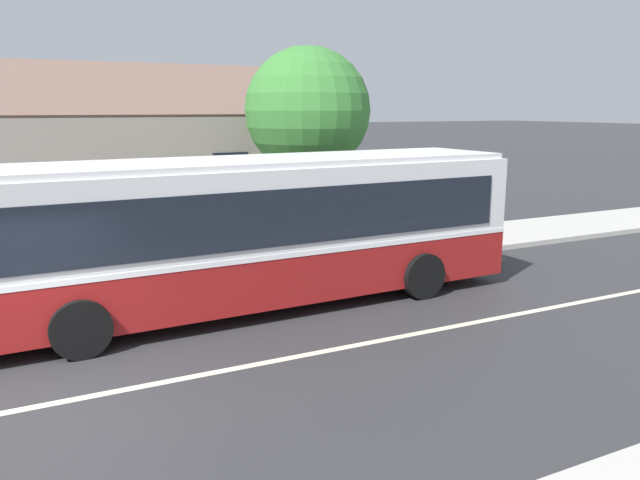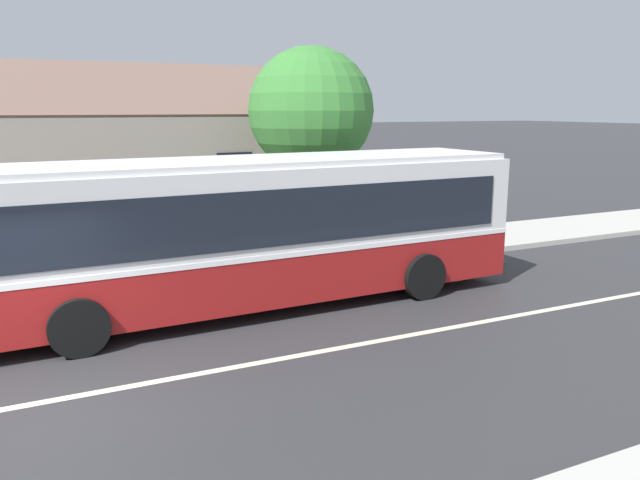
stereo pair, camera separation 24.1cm
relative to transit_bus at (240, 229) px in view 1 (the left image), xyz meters
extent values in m
plane|color=#2D2D30|center=(-3.96, -2.90, -1.64)|extent=(300.00, 300.00, 0.00)
cube|color=#ADAAA3|center=(-3.96, 3.10, -1.57)|extent=(60.00, 3.00, 0.15)
cube|color=beige|center=(-3.96, -2.90, -1.64)|extent=(60.00, 0.16, 0.01)
cube|color=black|center=(1.96, 6.33, 0.44)|extent=(1.10, 0.06, 1.30)
cube|color=#4C3323|center=(-3.01, 6.33, -0.59)|extent=(1.00, 0.06, 2.10)
cube|color=maroon|center=(-0.02, 0.00, -0.88)|extent=(11.98, 2.84, 0.98)
cube|color=white|center=(-0.02, 0.00, -0.33)|extent=(12.00, 2.86, 0.10)
cube|color=silver|center=(-0.02, 0.00, 0.50)|extent=(11.98, 2.84, 1.57)
cube|color=silver|center=(-0.02, 0.00, 1.34)|extent=(11.74, 2.71, 0.12)
cube|color=black|center=(-0.05, 1.26, 0.40)|extent=(10.96, 0.35, 1.07)
cube|color=black|center=(0.02, -1.27, 0.40)|extent=(10.96, 0.35, 1.07)
cube|color=black|center=(5.96, 0.17, 0.40)|extent=(0.10, 2.20, 1.07)
cube|color=black|center=(5.96, 0.17, 1.14)|extent=(0.09, 1.75, 0.24)
cube|color=black|center=(5.98, 0.17, -1.24)|extent=(0.15, 2.50, 0.28)
cube|color=#197233|center=(-1.54, 1.22, -0.88)|extent=(3.34, 0.13, 0.69)
cube|color=black|center=(4.59, 1.40, -0.22)|extent=(0.90, 0.06, 2.30)
cylinder|color=black|center=(3.64, 1.35, -1.14)|extent=(1.01, 0.31, 1.00)
cylinder|color=black|center=(3.71, -1.15, -1.14)|extent=(1.01, 0.31, 1.00)
cylinder|color=black|center=(-3.33, 1.15, -1.14)|extent=(1.01, 0.31, 1.00)
cylinder|color=black|center=(-3.26, -1.35, -1.14)|extent=(1.01, 0.31, 1.00)
cube|color=brown|center=(-2.07, 3.02, -1.04)|extent=(1.52, 0.10, 0.04)
cube|color=brown|center=(-2.07, 2.88, -1.04)|extent=(1.52, 0.10, 0.04)
cube|color=brown|center=(-2.07, 2.73, -1.04)|extent=(1.52, 0.10, 0.04)
cube|color=brown|center=(-2.07, 2.61, -0.74)|extent=(1.52, 0.04, 0.10)
cube|color=brown|center=(-2.07, 2.61, -0.60)|extent=(1.52, 0.04, 0.10)
cube|color=black|center=(-1.46, 2.88, -1.27)|extent=(0.08, 0.43, 0.45)
cube|color=black|center=(-2.68, 2.88, -1.27)|extent=(0.08, 0.43, 0.45)
cylinder|color=#4C3828|center=(3.50, 4.17, -0.22)|extent=(0.37, 0.37, 2.84)
sphere|color=#387A33|center=(3.50, 4.17, 2.33)|extent=(3.48, 3.48, 3.48)
camera|label=1|loc=(-4.08, -11.74, 2.39)|focal=35.00mm
camera|label=2|loc=(-3.86, -11.85, 2.39)|focal=35.00mm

